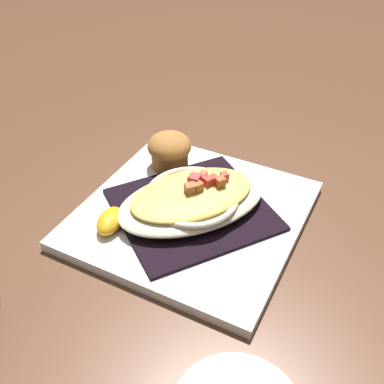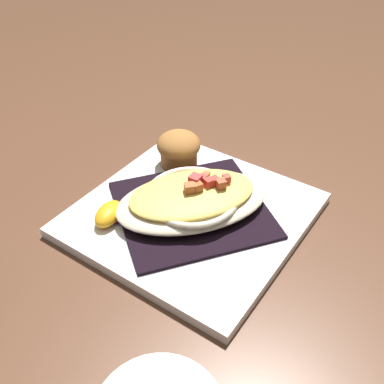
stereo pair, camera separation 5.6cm
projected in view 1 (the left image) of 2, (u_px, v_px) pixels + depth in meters
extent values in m
plane|color=brown|center=(192.00, 219.00, 0.59)|extent=(2.60, 2.60, 0.00)
cube|color=white|center=(192.00, 214.00, 0.59)|extent=(0.30, 0.30, 0.01)
cube|color=black|center=(192.00, 209.00, 0.58)|extent=(0.25, 0.25, 0.00)
ellipsoid|color=beige|center=(192.00, 201.00, 0.57)|extent=(0.22, 0.22, 0.02)
torus|color=beige|center=(192.00, 196.00, 0.57)|extent=(0.17, 0.17, 0.01)
ellipsoid|color=#E2C459|center=(192.00, 194.00, 0.57)|extent=(0.18, 0.18, 0.02)
cube|color=#AC5A32|center=(190.00, 188.00, 0.55)|extent=(0.02, 0.02, 0.01)
cube|color=#D14335|center=(224.00, 176.00, 0.57)|extent=(0.01, 0.01, 0.01)
cube|color=red|center=(213.00, 179.00, 0.57)|extent=(0.01, 0.01, 0.01)
cube|color=#B25C37|center=(204.00, 174.00, 0.58)|extent=(0.01, 0.01, 0.01)
cube|color=#C94235|center=(201.00, 178.00, 0.57)|extent=(0.01, 0.01, 0.01)
cube|color=#DA3B3B|center=(194.00, 180.00, 0.56)|extent=(0.01, 0.01, 0.01)
cube|color=#B65133|center=(220.00, 182.00, 0.56)|extent=(0.02, 0.02, 0.01)
cube|color=#AA6034|center=(190.00, 186.00, 0.56)|extent=(0.01, 0.01, 0.01)
cube|color=red|center=(208.00, 181.00, 0.56)|extent=(0.01, 0.01, 0.01)
cube|color=#AD552A|center=(199.00, 185.00, 0.56)|extent=(0.02, 0.02, 0.01)
cylinder|color=#A5622C|center=(170.00, 158.00, 0.65)|extent=(0.05, 0.05, 0.03)
ellipsoid|color=#A06530|center=(169.00, 146.00, 0.64)|extent=(0.06, 0.06, 0.04)
ellipsoid|color=#4C0F23|center=(169.00, 141.00, 0.63)|extent=(0.02, 0.02, 0.01)
ellipsoid|color=#4A185C|center=(117.00, 221.00, 0.56)|extent=(0.06, 0.06, 0.01)
ellipsoid|color=orange|center=(110.00, 221.00, 0.55)|extent=(0.03, 0.05, 0.02)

